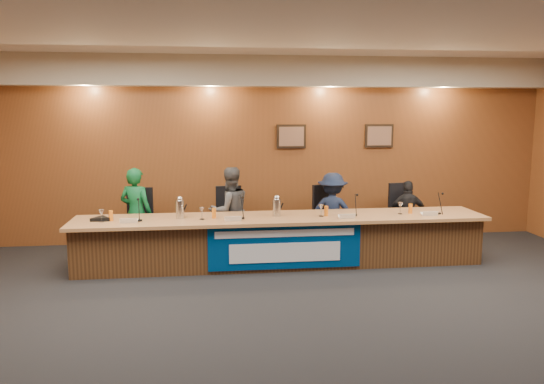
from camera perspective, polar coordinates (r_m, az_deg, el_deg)
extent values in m
plane|color=black|center=(5.88, 4.36, -14.42)|extent=(10.00, 10.00, 0.00)
cube|color=silver|center=(5.47, 4.77, 18.09)|extent=(10.00, 8.00, 0.04)
cube|color=brown|center=(9.38, -0.37, 4.47)|extent=(10.00, 0.04, 3.20)
cube|color=beige|center=(9.12, -0.19, 12.83)|extent=(10.00, 0.50, 0.50)
cube|color=#4A2D17|center=(8.01, 0.98, -5.37)|extent=(6.00, 0.80, 0.70)
cube|color=#A87447|center=(7.88, 1.04, -2.82)|extent=(6.10, 0.95, 0.05)
cube|color=navy|center=(7.60, 1.42, -5.92)|extent=(2.20, 0.02, 0.65)
cube|color=silver|center=(7.54, 1.44, -4.47)|extent=(2.00, 0.01, 0.10)
cube|color=silver|center=(7.61, 1.43, -6.52)|extent=(1.60, 0.01, 0.28)
cube|color=black|center=(9.39, 2.09, 6.00)|extent=(0.52, 0.04, 0.42)
cube|color=black|center=(9.77, 11.44, 5.94)|extent=(0.52, 0.04, 0.42)
imported|color=#0B5227|center=(8.57, -14.41, -2.20)|extent=(0.61, 0.51, 1.43)
imported|color=#46474B|center=(8.51, -4.54, -2.07)|extent=(0.83, 0.74, 1.42)
imported|color=#101A31|center=(8.75, 6.51, -2.18)|extent=(0.95, 0.71, 1.30)
imported|color=black|center=(9.15, 14.40, -2.40)|extent=(0.71, 0.39, 1.15)
cube|color=black|center=(8.71, -14.27, -3.60)|extent=(0.53, 0.53, 0.08)
cube|color=black|center=(8.65, -4.55, -3.44)|extent=(0.50, 0.50, 0.08)
cube|color=black|center=(8.88, 6.34, -3.15)|extent=(0.63, 0.63, 0.08)
cube|color=black|center=(9.26, 14.15, -2.86)|extent=(0.54, 0.54, 0.08)
cube|color=white|center=(7.64, -15.19, -2.96)|extent=(0.24, 0.08, 0.10)
cylinder|color=black|center=(7.77, -14.04, -2.98)|extent=(0.07, 0.07, 0.02)
cylinder|color=orange|center=(7.88, -16.94, -2.46)|extent=(0.06, 0.06, 0.15)
cylinder|color=silver|center=(7.85, -17.88, -2.44)|extent=(0.08, 0.08, 0.18)
cube|color=white|center=(7.53, -4.19, -2.84)|extent=(0.24, 0.08, 0.10)
cylinder|color=black|center=(7.71, -3.23, -2.82)|extent=(0.07, 0.07, 0.02)
cylinder|color=orange|center=(7.77, -6.26, -2.28)|extent=(0.06, 0.06, 0.15)
cylinder|color=silver|center=(7.69, -7.55, -2.30)|extent=(0.08, 0.08, 0.18)
cube|color=white|center=(7.77, 8.11, -2.54)|extent=(0.24, 0.08, 0.10)
cylinder|color=black|center=(8.02, 8.90, -2.46)|extent=(0.07, 0.07, 0.02)
cylinder|color=orange|center=(7.93, 5.85, -2.04)|extent=(0.06, 0.06, 0.15)
cylinder|color=silver|center=(7.87, 5.32, -2.01)|extent=(0.08, 0.08, 0.18)
cube|color=white|center=(8.23, 16.67, -2.19)|extent=(0.24, 0.08, 0.10)
cylinder|color=black|center=(8.43, 17.50, -2.21)|extent=(0.07, 0.07, 0.02)
cylinder|color=orange|center=(8.35, 14.67, -1.74)|extent=(0.06, 0.06, 0.15)
cylinder|color=silver|center=(8.25, 13.63, -1.71)|extent=(0.08, 0.08, 0.18)
cylinder|color=silver|center=(7.83, -9.88, -1.85)|extent=(0.12, 0.12, 0.26)
cylinder|color=silver|center=(7.87, 0.50, -1.70)|extent=(0.12, 0.12, 0.25)
cylinder|color=black|center=(7.96, -17.92, -2.76)|extent=(0.32, 0.32, 0.05)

